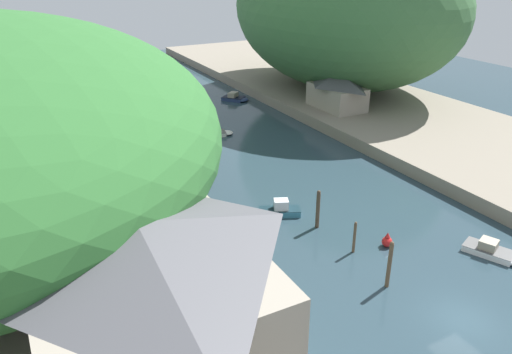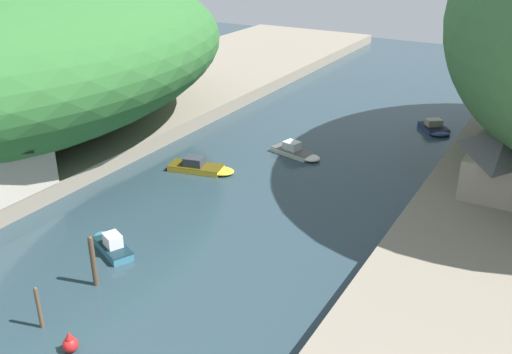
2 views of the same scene
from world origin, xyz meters
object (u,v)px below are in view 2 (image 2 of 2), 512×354
(boat_yellow_tender, at_px, (435,128))
(boat_near_quay, at_px, (297,152))
(boat_open_rowboat, at_px, (111,244))
(person_on_quay, at_px, (7,185))
(right_bank_cottage, at_px, (504,156))
(boat_far_upstream, at_px, (202,167))
(channel_buoy_near, at_px, (70,344))

(boat_yellow_tender, distance_m, boat_near_quay, 15.64)
(boat_open_rowboat, bearing_deg, person_on_quay, 114.02)
(boat_near_quay, height_order, boat_open_rowboat, boat_open_rowboat)
(right_bank_cottage, xyz_separation_m, boat_yellow_tender, (-7.89, 13.76, -3.50))
(boat_far_upstream, distance_m, person_on_quay, 15.27)
(boat_near_quay, relative_size, person_on_quay, 3.04)
(boat_near_quay, height_order, channel_buoy_near, boat_near_quay)
(channel_buoy_near, height_order, person_on_quay, person_on_quay)
(person_on_quay, bearing_deg, boat_yellow_tender, -22.70)
(boat_near_quay, xyz_separation_m, boat_far_upstream, (-5.42, -7.13, -0.00))
(right_bank_cottage, relative_size, boat_yellow_tender, 1.88)
(right_bank_cottage, relative_size, boat_far_upstream, 1.37)
(boat_near_quay, xyz_separation_m, boat_open_rowboat, (-3.24, -20.44, 0.05))
(boat_far_upstream, bearing_deg, boat_yellow_tender, 130.34)
(boat_yellow_tender, height_order, boat_near_quay, boat_near_quay)
(right_bank_cottage, xyz_separation_m, boat_far_upstream, (-22.52, -6.02, -3.49))
(boat_near_quay, relative_size, channel_buoy_near, 4.41)
(boat_near_quay, height_order, person_on_quay, person_on_quay)
(boat_yellow_tender, height_order, person_on_quay, person_on_quay)
(boat_yellow_tender, distance_m, channel_buoy_near, 41.84)
(right_bank_cottage, height_order, boat_far_upstream, right_bank_cottage)
(right_bank_cottage, bearing_deg, boat_far_upstream, -165.04)
(boat_yellow_tender, relative_size, boat_open_rowboat, 0.98)
(boat_yellow_tender, height_order, boat_far_upstream, boat_far_upstream)
(boat_yellow_tender, bearing_deg, boat_open_rowboat, 31.22)
(channel_buoy_near, bearing_deg, boat_far_upstream, 108.35)
(channel_buoy_near, distance_m, person_on_quay, 16.71)
(boat_near_quay, bearing_deg, person_on_quay, -18.99)
(channel_buoy_near, bearing_deg, boat_yellow_tender, 79.63)
(boat_yellow_tender, height_order, channel_buoy_near, channel_buoy_near)
(right_bank_cottage, height_order, boat_open_rowboat, right_bank_cottage)
(right_bank_cottage, xyz_separation_m, boat_open_rowboat, (-20.33, -19.33, -3.44))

